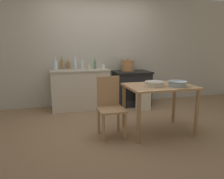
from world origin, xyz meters
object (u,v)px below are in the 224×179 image
(bottle_mid_left, at_px, (75,64))
(cup_right, at_px, (89,67))
(mixing_bowl_large, at_px, (177,83))
(bottle_center_left, at_px, (82,64))
(bottle_left, at_px, (56,65))
(bottle_center, at_px, (68,65))
(work_table, at_px, (159,92))
(stove, at_px, (131,88))
(mixing_bowl_small, at_px, (155,83))
(bottle_center_right, at_px, (95,65))
(cup_mid_right, at_px, (103,67))
(chair, at_px, (110,105))
(bottle_far_left, at_px, (62,64))
(stock_pot, at_px, (128,65))
(flour_sack, at_px, (143,101))

(bottle_mid_left, relative_size, cup_right, 3.07)
(mixing_bowl_large, xyz_separation_m, bottle_center_left, (-1.18, 2.00, 0.15))
(bottle_left, xyz_separation_m, bottle_center, (0.28, 0.16, -0.03))
(work_table, bearing_deg, stove, 83.98)
(mixing_bowl_small, xyz_separation_m, bottle_mid_left, (-1.02, 1.83, 0.17))
(stove, relative_size, bottle_left, 3.10)
(bottle_left, bearing_deg, mixing_bowl_small, -51.61)
(bottle_center_left, relative_size, bottle_center_right, 1.09)
(bottle_left, relative_size, bottle_center_left, 1.05)
(bottle_center, bearing_deg, cup_mid_right, -25.82)
(mixing_bowl_small, relative_size, bottle_center_left, 1.18)
(chair, height_order, bottle_center_left, bottle_center_left)
(mixing_bowl_large, height_order, bottle_left, bottle_left)
(work_table, relative_size, bottle_center_right, 4.42)
(bottle_far_left, bearing_deg, chair, -71.62)
(bottle_center_left, xyz_separation_m, bottle_center_right, (0.28, -0.06, -0.01))
(bottle_left, relative_size, bottle_center, 1.36)
(chair, height_order, cup_mid_right, cup_mid_right)
(mixing_bowl_small, bearing_deg, bottle_center, 120.34)
(mixing_bowl_small, relative_size, bottle_center, 1.53)
(bottle_center, bearing_deg, bottle_mid_left, -46.02)
(cup_right, bearing_deg, bottle_center, 148.35)
(cup_mid_right, bearing_deg, bottle_mid_left, 160.69)
(stock_pot, xyz_separation_m, bottle_center, (-1.38, 0.13, 0.02))
(stove, height_order, work_table, stove)
(bottle_left, bearing_deg, stove, -1.89)
(mixing_bowl_large, bearing_deg, bottle_center_left, 120.58)
(cup_right, bearing_deg, bottle_center_right, 34.89)
(stove, relative_size, bottle_mid_left, 2.91)
(bottle_center_left, bearing_deg, stock_pot, -1.97)
(mixing_bowl_large, xyz_separation_m, bottle_far_left, (-1.62, 2.10, 0.16))
(bottle_mid_left, distance_m, cup_right, 0.31)
(chair, xyz_separation_m, bottle_center_right, (0.11, 1.70, 0.48))
(bottle_center, height_order, bottle_center_right, bottle_center_right)
(bottle_far_left, xyz_separation_m, bottle_center_left, (0.44, -0.10, -0.01))
(bottle_far_left, bearing_deg, bottle_center, -2.10)
(chair, xyz_separation_m, bottle_center, (-0.47, 1.84, 0.47))
(work_table, distance_m, stock_pot, 1.84)
(mixing_bowl_small, xyz_separation_m, bottle_center_right, (-0.58, 1.83, 0.15))
(bottle_center_right, bearing_deg, work_table, -69.22)
(stock_pot, bearing_deg, mixing_bowl_small, -96.75)
(stock_pot, xyz_separation_m, mixing_bowl_large, (0.11, -1.97, -0.11))
(stove, bearing_deg, flour_sack, -80.36)
(chair, bearing_deg, stove, 58.66)
(flour_sack, bearing_deg, stove, 99.64)
(mixing_bowl_large, xyz_separation_m, cup_mid_right, (-0.75, 1.74, 0.10))
(flour_sack, height_order, bottle_center_left, bottle_center_left)
(work_table, xyz_separation_m, bottle_center, (-1.26, 1.94, 0.29))
(stock_pot, xyz_separation_m, bottle_mid_left, (-1.23, -0.02, 0.06))
(work_table, xyz_separation_m, bottle_center_left, (-0.96, 1.85, 0.31))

